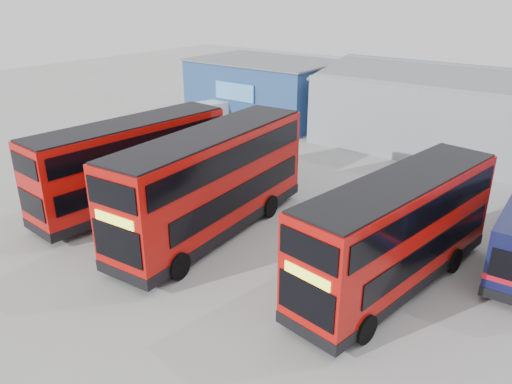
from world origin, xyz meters
name	(u,v)px	position (x,y,z in m)	size (l,w,h in m)	color
ground_plane	(274,235)	(0.00, 0.00, 0.00)	(120.00, 120.00, 0.00)	gray
office_block	(265,89)	(-14.00, 17.99, 2.58)	(12.30, 8.32, 5.12)	navy
double_decker_left	(132,165)	(-7.89, -1.71, 2.31)	(3.41, 11.13, 4.64)	#B30E0A
double_decker_centre	(212,184)	(-2.51, -1.46, 2.47)	(3.78, 11.93, 4.97)	#B30E0A
double_decker_right	(397,234)	(6.16, -0.56, 2.24)	(4.02, 10.89, 4.51)	#B30E0A
panel_van	(211,113)	(-15.94, 13.11, 1.13)	(2.94, 4.91, 2.02)	white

